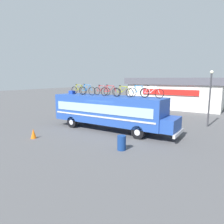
{
  "coord_description": "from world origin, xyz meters",
  "views": [
    {
      "loc": [
        8.92,
        -13.4,
        4.15
      ],
      "look_at": [
        0.44,
        0.0,
        1.5
      ],
      "focal_mm": 32.17,
      "sensor_mm": 36.0,
      "label": 1
    }
  ],
  "objects": [
    {
      "name": "street_lamp",
      "position": [
        6.84,
        5.56,
        2.82
      ],
      "size": [
        0.29,
        0.29,
        4.83
      ],
      "color": "#38383D",
      "rests_on": "ground"
    },
    {
      "name": "ground_plane",
      "position": [
        0.0,
        0.0,
        0.0
      ],
      "size": [
        120.0,
        120.0,
        0.0
      ],
      "primitive_type": "plane",
      "color": "#4C4C4F"
    },
    {
      "name": "rooftop_bicycle_7",
      "position": [
        3.66,
        0.24,
        3.16
      ],
      "size": [
        1.77,
        0.44,
        0.9
      ],
      "color": "black",
      "rests_on": "bus"
    },
    {
      "name": "rooftop_bicycle_2",
      "position": [
        -1.93,
        -0.2,
        3.17
      ],
      "size": [
        1.75,
        0.44,
        0.93
      ],
      "color": "black",
      "rests_on": "bus"
    },
    {
      "name": "rooftop_bicycle_6",
      "position": [
        2.54,
        0.35,
        3.16
      ],
      "size": [
        1.69,
        0.44,
        0.93
      ],
      "color": "black",
      "rests_on": "bus"
    },
    {
      "name": "rooftop_bicycle_3",
      "position": [
        -0.82,
        0.39,
        3.14
      ],
      "size": [
        1.67,
        0.44,
        0.86
      ],
      "color": "black",
      "rests_on": "bus"
    },
    {
      "name": "trash_bin",
      "position": [
        3.36,
        -3.56,
        0.43
      ],
      "size": [
        0.51,
        0.51,
        0.87
      ],
      "primitive_type": "cylinder",
      "color": "navy",
      "rests_on": "ground"
    },
    {
      "name": "traffic_cone",
      "position": [
        -3.03,
        -4.84,
        0.34
      ],
      "size": [
        0.38,
        0.38,
        0.69
      ],
      "primitive_type": "cone",
      "color": "orange",
      "rests_on": "ground"
    },
    {
      "name": "roadside_building",
      "position": [
        1.18,
        15.97,
        2.19
      ],
      "size": [
        13.2,
        6.71,
        4.26
      ],
      "color": "silver",
      "rests_on": "ground"
    },
    {
      "name": "luggage_bag_1",
      "position": [
        -3.81,
        -0.03,
        2.93
      ],
      "size": [
        0.46,
        0.41,
        0.3
      ],
      "primitive_type": "cube",
      "color": "#193899",
      "rests_on": "bus"
    },
    {
      "name": "rooftop_bicycle_5",
      "position": [
        1.47,
        -0.03,
        3.14
      ],
      "size": [
        1.74,
        0.44,
        0.87
      ],
      "color": "black",
      "rests_on": "bus"
    },
    {
      "name": "rooftop_bicycle_1",
      "position": [
        -3.05,
        0.04,
        3.16
      ],
      "size": [
        1.74,
        0.44,
        0.9
      ],
      "color": "black",
      "rests_on": "bus"
    },
    {
      "name": "bus",
      "position": [
        0.19,
        -0.0,
        1.64
      ],
      "size": [
        10.55,
        2.41,
        2.78
      ],
      "color": "#23479E",
      "rests_on": "ground"
    },
    {
      "name": "rooftop_bicycle_4",
      "position": [
        0.32,
        -0.1,
        3.16
      ],
      "size": [
        1.78,
        0.44,
        0.91
      ],
      "color": "black",
      "rests_on": "bus"
    }
  ]
}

